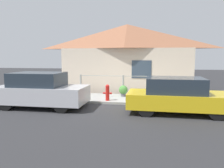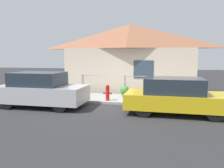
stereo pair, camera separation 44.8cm
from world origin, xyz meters
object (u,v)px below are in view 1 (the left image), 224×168
fire_hydrant (107,92)px  potted_plant_near_hydrant (123,90)px  car_left (41,90)px  car_right (177,96)px

fire_hydrant → potted_plant_near_hydrant: fire_hydrant is taller
car_left → potted_plant_near_hydrant: 4.13m
fire_hydrant → potted_plant_near_hydrant: bearing=62.9°
car_right → fire_hydrant: (-2.99, 1.40, -0.17)m
car_right → potted_plant_near_hydrant: bearing=133.7°
fire_hydrant → car_left: bearing=-151.8°
car_right → potted_plant_near_hydrant: (-2.39, 2.58, -0.25)m
car_right → fire_hydrant: size_ratio=5.10×
car_right → fire_hydrant: 3.31m
car_left → car_right: bearing=-0.0°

